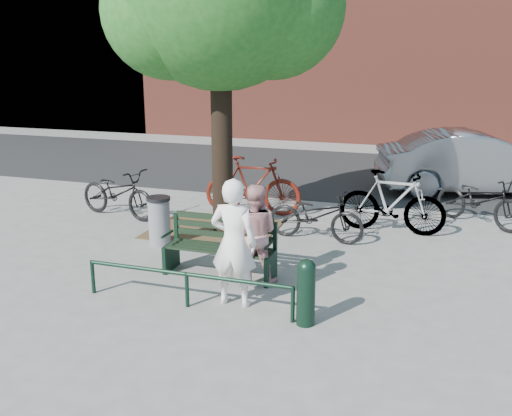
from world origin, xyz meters
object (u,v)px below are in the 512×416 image
(bollard, at_px, (306,290))
(parked_car, at_px, (476,163))
(person_right, at_px, (254,234))
(park_bench, at_px, (221,245))
(person_left, at_px, (234,243))
(litter_bin, at_px, (159,220))
(bicycle_c, at_px, (316,215))

(bollard, xyz_separation_m, parked_car, (2.32, 8.23, 0.30))
(parked_car, bearing_deg, bollard, 148.43)
(person_right, relative_size, bollard, 1.71)
(park_bench, xyz_separation_m, person_right, (0.59, -0.13, 0.29))
(park_bench, height_order, person_left, person_left)
(litter_bin, bearing_deg, person_left, -42.38)
(person_left, bearing_deg, litter_bin, -42.76)
(park_bench, distance_m, person_right, 0.67)
(park_bench, relative_size, parked_car, 0.37)
(person_right, bearing_deg, bollard, 122.93)
(litter_bin, relative_size, bicycle_c, 0.49)
(person_left, relative_size, litter_bin, 2.02)
(park_bench, relative_size, litter_bin, 1.96)
(person_right, distance_m, parked_car, 7.85)
(bollard, xyz_separation_m, litter_bin, (-3.28, 2.29, -0.03))
(bicycle_c, bearing_deg, parked_car, -25.88)
(person_right, bearing_deg, parked_car, -125.83)
(park_bench, bearing_deg, parked_car, 60.15)
(person_left, height_order, bicycle_c, person_left)
(person_left, distance_m, litter_bin, 3.00)
(park_bench, bearing_deg, bollard, -37.47)
(person_right, relative_size, litter_bin, 1.72)
(person_right, xyz_separation_m, bollard, (1.08, -1.15, -0.29))
(person_left, relative_size, person_right, 1.18)
(park_bench, height_order, person_right, person_right)
(park_bench, bearing_deg, litter_bin, 147.84)
(parked_car, bearing_deg, litter_bin, 120.83)
(person_left, height_order, parked_car, person_left)
(litter_bin, xyz_separation_m, parked_car, (5.60, 5.93, 0.32))
(person_left, bearing_deg, person_right, -91.12)
(person_right, height_order, litter_bin, person_right)
(person_left, height_order, bollard, person_left)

